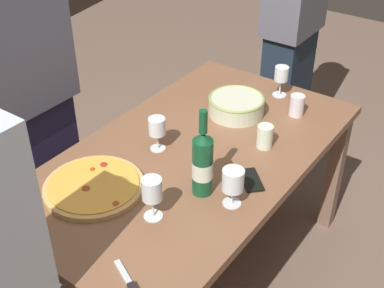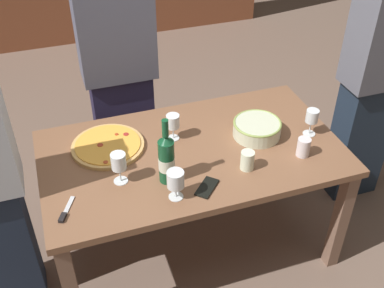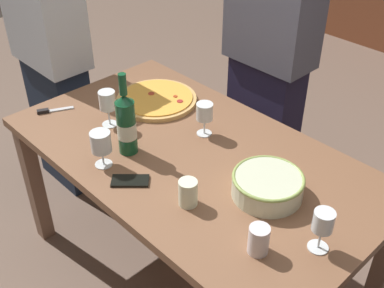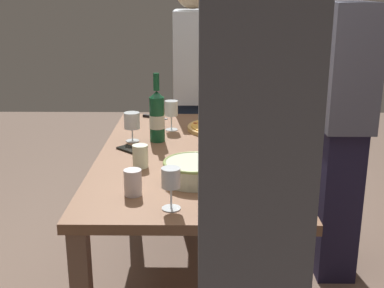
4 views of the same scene
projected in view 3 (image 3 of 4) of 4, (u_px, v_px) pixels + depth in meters
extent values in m
plane|color=#745D4F|center=(192.00, 272.00, 2.45)|extent=(8.00, 8.00, 0.00)
cube|color=brown|center=(192.00, 156.00, 2.03)|extent=(1.60, 0.90, 0.04)
cube|color=#7C5C49|center=(35.00, 184.00, 2.46)|extent=(0.07, 0.07, 0.71)
cube|color=#7C5C49|center=(154.00, 125.00, 2.91)|extent=(0.07, 0.07, 0.71)
cube|color=#7C5C49|center=(383.00, 265.00, 2.03)|extent=(0.07, 0.07, 0.71)
cylinder|color=tan|center=(157.00, 100.00, 2.35)|extent=(0.39, 0.39, 0.02)
cylinder|color=#F4AA3E|center=(157.00, 97.00, 2.35)|extent=(0.35, 0.35, 0.01)
cylinder|color=#AB3B22|center=(151.00, 94.00, 2.37)|extent=(0.03, 0.03, 0.00)
cylinder|color=#AB3E1F|center=(127.00, 105.00, 2.28)|extent=(0.02, 0.02, 0.00)
cylinder|color=#A62B25|center=(180.00, 101.00, 2.31)|extent=(0.03, 0.03, 0.00)
cylinder|color=#AD3A1A|center=(175.00, 96.00, 2.34)|extent=(0.02, 0.02, 0.00)
cylinder|color=beige|center=(267.00, 186.00, 1.78)|extent=(0.26, 0.26, 0.08)
torus|color=#94AD57|center=(268.00, 178.00, 1.76)|extent=(0.27, 0.27, 0.01)
cylinder|color=#144C2B|center=(127.00, 127.00, 1.96)|extent=(0.08, 0.08, 0.23)
cone|color=#144C2B|center=(124.00, 99.00, 1.88)|extent=(0.08, 0.08, 0.04)
cylinder|color=#144C2B|center=(123.00, 84.00, 1.85)|extent=(0.03, 0.03, 0.09)
cylinder|color=silver|center=(127.00, 130.00, 1.97)|extent=(0.08, 0.08, 0.07)
cylinder|color=white|center=(104.00, 164.00, 1.95)|extent=(0.07, 0.07, 0.00)
cylinder|color=white|center=(103.00, 157.00, 1.93)|extent=(0.01, 0.01, 0.07)
cylinder|color=white|center=(101.00, 142.00, 1.89)|extent=(0.08, 0.08, 0.08)
cylinder|color=maroon|center=(101.00, 146.00, 1.90)|extent=(0.07, 0.07, 0.04)
cylinder|color=white|center=(204.00, 133.00, 2.13)|extent=(0.07, 0.07, 0.00)
cylinder|color=white|center=(204.00, 126.00, 2.11)|extent=(0.01, 0.01, 0.07)
cylinder|color=white|center=(205.00, 112.00, 2.07)|extent=(0.07, 0.07, 0.07)
cylinder|color=maroon|center=(205.00, 116.00, 2.08)|extent=(0.06, 0.06, 0.03)
cylinder|color=white|center=(110.00, 124.00, 2.19)|extent=(0.07, 0.07, 0.00)
cylinder|color=white|center=(109.00, 116.00, 2.17)|extent=(0.01, 0.01, 0.08)
cylinder|color=white|center=(107.00, 100.00, 2.12)|extent=(0.07, 0.07, 0.08)
cylinder|color=white|center=(318.00, 247.00, 1.59)|extent=(0.07, 0.07, 0.00)
cylinder|color=white|center=(320.00, 238.00, 1.56)|extent=(0.01, 0.01, 0.08)
cylinder|color=white|center=(323.00, 221.00, 1.52)|extent=(0.07, 0.07, 0.07)
cylinder|color=maroon|center=(323.00, 225.00, 1.53)|extent=(0.06, 0.06, 0.04)
cylinder|color=#E3F0D0|center=(188.00, 193.00, 1.73)|extent=(0.07, 0.07, 0.10)
cylinder|color=silver|center=(259.00, 240.00, 1.55)|extent=(0.07, 0.07, 0.10)
cube|color=black|center=(130.00, 181.00, 1.86)|extent=(0.15, 0.15, 0.01)
cube|color=silver|center=(60.00, 109.00, 2.29)|extent=(0.07, 0.12, 0.01)
cube|color=black|center=(43.00, 111.00, 2.27)|extent=(0.05, 0.06, 0.02)
cube|color=#201C39|center=(262.00, 127.00, 2.78)|extent=(0.39, 0.20, 0.83)
cube|color=slate|center=(275.00, 2.00, 2.36)|extent=(0.46, 0.24, 0.62)
cube|color=#1C273D|center=(63.00, 123.00, 2.86)|extent=(0.39, 0.20, 0.79)
cube|color=silver|center=(42.00, 8.00, 2.46)|extent=(0.46, 0.24, 0.59)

